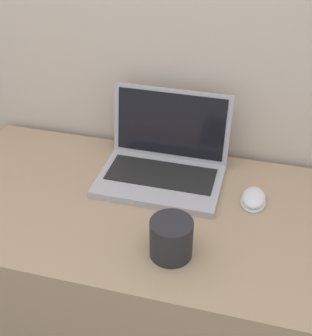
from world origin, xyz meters
TOP-DOWN VIEW (x-y plane):
  - desk at (0.00, 0.29)m, footprint 1.08×0.58m
  - laptop at (0.04, 0.44)m, footprint 0.34×0.27m
  - drink_cup at (0.14, 0.14)m, footprint 0.10×0.10m
  - computer_mouse at (0.31, 0.38)m, footprint 0.07×0.09m

SIDE VIEW (x-z plane):
  - desk at x=0.00m, z-range 0.00..0.77m
  - computer_mouse at x=0.31m, z-range 0.77..0.80m
  - laptop at x=0.04m, z-range 0.71..0.93m
  - drink_cup at x=0.14m, z-range 0.77..0.87m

